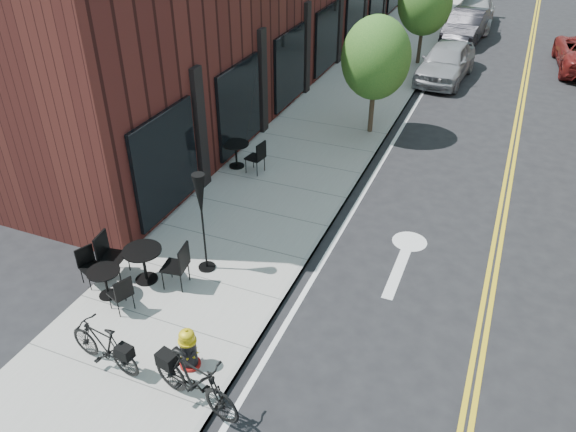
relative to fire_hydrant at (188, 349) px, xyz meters
The scene contains 14 objects.
ground 2.50m from the fire_hydrant, 69.37° to the left, with size 120.00×120.00×0.00m, color black.
sidewalk_near 12.35m from the fire_hydrant, 95.30° to the left, with size 4.00×70.00×0.12m, color #9E9B93.
tree_near_a 11.48m from the fire_hydrant, 88.68° to the left, with size 2.20×2.20×3.81m.
tree_near_b 19.41m from the fire_hydrant, 89.23° to the left, with size 2.30×2.30×3.98m.
fire_hydrant is the anchor object (origin of this frame).
bicycle_left 1.51m from the fire_hydrant, 158.11° to the right, with size 0.46×1.62×0.97m, color black.
bicycle_right 0.91m from the fire_hydrant, 51.61° to the right, with size 0.53×1.86×1.12m, color black.
bistro_set_a 2.79m from the fire_hydrant, 158.80° to the left, with size 1.61×0.98×0.86m.
bistro_set_b 2.79m from the fire_hydrant, 140.74° to the left, with size 1.98×0.95×1.05m.
bistro_set_c 7.79m from the fire_hydrant, 110.60° to the left, with size 1.86×0.90×0.98m.
patio_umbrella 3.16m from the fire_hydrant, 113.32° to the left, with size 0.39×0.39×2.40m.
parked_car_a 17.93m from the fire_hydrant, 84.69° to the left, with size 1.81×4.49×1.53m, color #93949A.
parked_car_b 24.21m from the fire_hydrant, 86.07° to the left, with size 1.60×4.58×1.51m, color black.
parked_car_c 27.29m from the fire_hydrant, 86.51° to the left, with size 2.05×5.04×1.46m, color #B4B4B9.
Camera 1 is at (3.53, -8.21, 8.00)m, focal length 35.00 mm.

